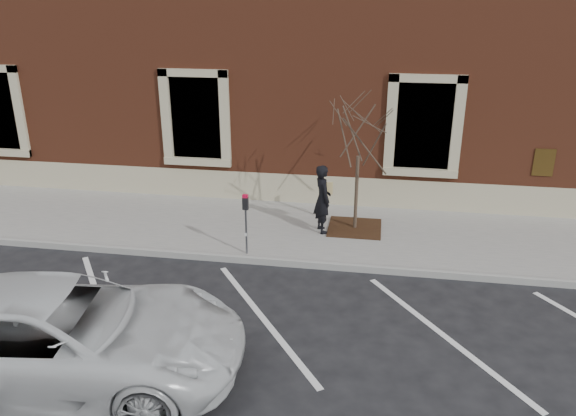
% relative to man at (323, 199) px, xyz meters
% --- Properties ---
extents(ground, '(120.00, 120.00, 0.00)m').
position_rel_man_xyz_m(ground, '(-0.66, -1.63, -0.98)').
color(ground, '#28282B').
rests_on(ground, ground).
extents(sidewalk_near, '(40.00, 3.50, 0.15)m').
position_rel_man_xyz_m(sidewalk_near, '(-0.66, 0.12, -0.91)').
color(sidewalk_near, '#A49F9A').
rests_on(sidewalk_near, ground).
extents(curb_near, '(40.00, 0.12, 0.15)m').
position_rel_man_xyz_m(curb_near, '(-0.66, -1.68, -0.91)').
color(curb_near, '#9E9E99').
rests_on(curb_near, ground).
extents(parking_stripes, '(28.00, 4.40, 0.01)m').
position_rel_man_xyz_m(parking_stripes, '(-0.66, -3.83, -0.98)').
color(parking_stripes, silver).
rests_on(parking_stripes, ground).
extents(building_civic, '(40.00, 8.62, 8.00)m').
position_rel_man_xyz_m(building_civic, '(-0.66, 6.11, 3.01)').
color(building_civic, brown).
rests_on(building_civic, ground).
extents(man, '(0.61, 0.72, 1.66)m').
position_rel_man_xyz_m(man, '(0.00, 0.00, 0.00)').
color(man, black).
rests_on(man, sidewalk_near).
extents(parking_meter, '(0.13, 0.10, 1.38)m').
position_rel_man_xyz_m(parking_meter, '(-1.51, -1.51, 0.13)').
color(parking_meter, '#595B60').
rests_on(parking_meter, sidewalk_near).
extents(tree_grate, '(1.28, 1.28, 0.03)m').
position_rel_man_xyz_m(tree_grate, '(0.78, 0.30, -0.82)').
color(tree_grate, '#3C2713').
rests_on(tree_grate, sidewalk_near).
extents(sapling, '(2.01, 2.01, 3.34)m').
position_rel_man_xyz_m(sapling, '(0.78, 0.30, 1.51)').
color(sapling, brown).
rests_on(sapling, sidewalk_near).
extents(white_truck, '(5.90, 3.34, 1.56)m').
position_rel_man_xyz_m(white_truck, '(-3.33, -5.98, -0.20)').
color(white_truck, silver).
rests_on(white_truck, ground).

